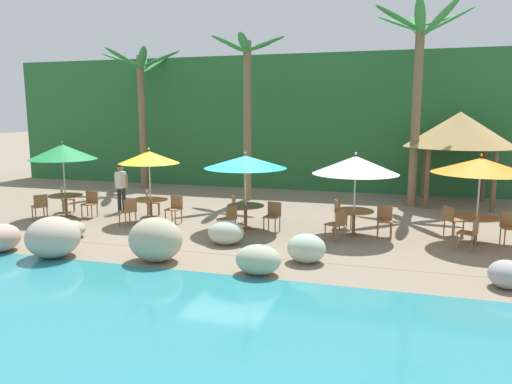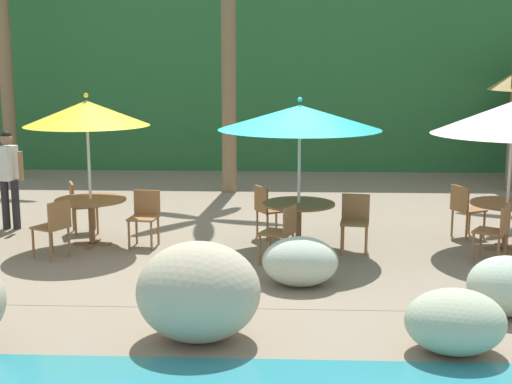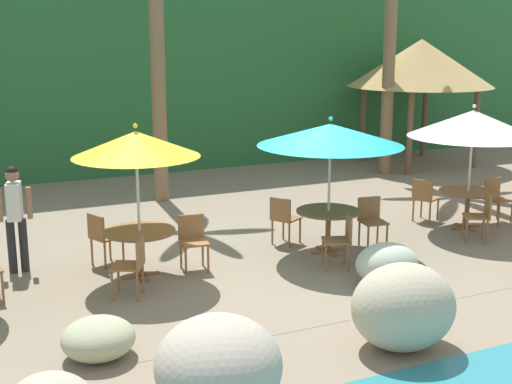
{
  "view_description": "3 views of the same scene",
  "coord_description": "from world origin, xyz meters",
  "px_view_note": "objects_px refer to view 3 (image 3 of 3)",
  "views": [
    {
      "loc": [
        4.79,
        -13.41,
        3.47
      ],
      "look_at": [
        0.72,
        0.43,
        1.08
      ],
      "focal_mm": 33.86,
      "sensor_mm": 36.0,
      "label": 1
    },
    {
      "loc": [
        0.33,
        -10.41,
        2.86
      ],
      "look_at": [
        -0.13,
        -0.08,
        0.92
      ],
      "focal_mm": 49.24,
      "sensor_mm": 36.0,
      "label": 2
    },
    {
      "loc": [
        -5.39,
        -9.78,
        3.7
      ],
      "look_at": [
        -0.69,
        0.36,
        1.11
      ],
      "focal_mm": 48.73,
      "sensor_mm": 36.0,
      "label": 3
    }
  ],
  "objects_px": {
    "umbrella_yellow": "(136,144)",
    "chair_teal_left": "(342,238)",
    "palm_tree_second": "(156,12)",
    "chair_yellow_inland": "(102,235)",
    "chair_white_left": "(481,214)",
    "chair_yellow_left": "(133,263)",
    "dining_table_white": "(468,197)",
    "palapa_hut": "(421,64)",
    "chair_white_seaward": "(496,197)",
    "dining_table_teal": "(328,218)",
    "umbrella_white": "(473,124)",
    "waiter_in_white": "(15,211)",
    "chair_yellow_seaward": "(193,238)",
    "umbrella_teal": "(330,135)",
    "chair_white_inland": "(424,197)",
    "chair_teal_inland": "(284,217)",
    "dining_table_yellow": "(140,238)",
    "chair_teal_seaward": "(371,218)"
  },
  "relations": [
    {
      "from": "umbrella_teal",
      "to": "chair_white_inland",
      "type": "height_order",
      "value": "umbrella_teal"
    },
    {
      "from": "dining_table_yellow",
      "to": "chair_yellow_left",
      "type": "height_order",
      "value": "chair_yellow_left"
    },
    {
      "from": "chair_teal_left",
      "to": "palm_tree_second",
      "type": "xyz_separation_m",
      "value": [
        -1.21,
        5.63,
        3.59
      ]
    },
    {
      "from": "dining_table_yellow",
      "to": "waiter_in_white",
      "type": "height_order",
      "value": "waiter_in_white"
    },
    {
      "from": "umbrella_teal",
      "to": "palm_tree_second",
      "type": "height_order",
      "value": "palm_tree_second"
    },
    {
      "from": "umbrella_yellow",
      "to": "palm_tree_second",
      "type": "relative_size",
      "value": 0.38
    },
    {
      "from": "dining_table_teal",
      "to": "palm_tree_second",
      "type": "xyz_separation_m",
      "value": [
        -1.45,
        4.81,
        3.49
      ]
    },
    {
      "from": "chair_yellow_left",
      "to": "dining_table_teal",
      "type": "distance_m",
      "value": 3.62
    },
    {
      "from": "umbrella_teal",
      "to": "chair_yellow_seaward",
      "type": "bearing_deg",
      "value": 176.32
    },
    {
      "from": "palapa_hut",
      "to": "umbrella_teal",
      "type": "bearing_deg",
      "value": -137.21
    },
    {
      "from": "chair_white_left",
      "to": "chair_teal_seaward",
      "type": "bearing_deg",
      "value": 163.09
    },
    {
      "from": "chair_teal_left",
      "to": "palapa_hut",
      "type": "height_order",
      "value": "palapa_hut"
    },
    {
      "from": "chair_teal_seaward",
      "to": "chair_white_left",
      "type": "relative_size",
      "value": 1.0
    },
    {
      "from": "umbrella_white",
      "to": "dining_table_yellow",
      "type": "bearing_deg",
      "value": 179.88
    },
    {
      "from": "dining_table_teal",
      "to": "waiter_in_white",
      "type": "height_order",
      "value": "waiter_in_white"
    },
    {
      "from": "dining_table_yellow",
      "to": "dining_table_teal",
      "type": "distance_m",
      "value": 3.25
    },
    {
      "from": "umbrella_white",
      "to": "chair_white_inland",
      "type": "xyz_separation_m",
      "value": [
        -0.45,
        0.72,
        -1.51
      ]
    },
    {
      "from": "dining_table_yellow",
      "to": "dining_table_white",
      "type": "distance_m",
      "value": 6.41
    },
    {
      "from": "chair_teal_seaward",
      "to": "dining_table_white",
      "type": "bearing_deg",
      "value": 4.44
    },
    {
      "from": "chair_yellow_seaward",
      "to": "chair_white_inland",
      "type": "xyz_separation_m",
      "value": [
        5.1,
        0.72,
        0.0
      ]
    },
    {
      "from": "dining_table_yellow",
      "to": "chair_white_left",
      "type": "height_order",
      "value": "chair_white_left"
    },
    {
      "from": "dining_table_teal",
      "to": "umbrella_white",
      "type": "bearing_deg",
      "value": 2.71
    },
    {
      "from": "palapa_hut",
      "to": "chair_white_seaward",
      "type": "bearing_deg",
      "value": -113.26
    },
    {
      "from": "umbrella_teal",
      "to": "chair_white_left",
      "type": "bearing_deg",
      "value": -12.51
    },
    {
      "from": "dining_table_white",
      "to": "chair_white_left",
      "type": "xyz_separation_m",
      "value": [
        -0.37,
        -0.77,
        -0.1
      ]
    },
    {
      "from": "chair_teal_seaward",
      "to": "chair_teal_left",
      "type": "distance_m",
      "value": 1.35
    },
    {
      "from": "dining_table_teal",
      "to": "umbrella_white",
      "type": "distance_m",
      "value": 3.47
    },
    {
      "from": "umbrella_teal",
      "to": "dining_table_teal",
      "type": "distance_m",
      "value": 1.42
    },
    {
      "from": "chair_teal_left",
      "to": "umbrella_white",
      "type": "height_order",
      "value": "umbrella_white"
    },
    {
      "from": "chair_teal_left",
      "to": "palapa_hut",
      "type": "xyz_separation_m",
      "value": [
        6.69,
        6.79,
        2.32
      ]
    },
    {
      "from": "chair_white_left",
      "to": "waiter_in_white",
      "type": "bearing_deg",
      "value": 166.98
    },
    {
      "from": "chair_white_seaward",
      "to": "palapa_hut",
      "type": "relative_size",
      "value": 0.22
    },
    {
      "from": "chair_yellow_left",
      "to": "dining_table_white",
      "type": "bearing_deg",
      "value": 6.6
    },
    {
      "from": "dining_table_white",
      "to": "chair_white_left",
      "type": "height_order",
      "value": "chair_white_left"
    },
    {
      "from": "chair_yellow_inland",
      "to": "chair_white_left",
      "type": "xyz_separation_m",
      "value": [
        6.46,
        -1.53,
        0.0
      ]
    },
    {
      "from": "umbrella_yellow",
      "to": "palapa_hut",
      "type": "height_order",
      "value": "palapa_hut"
    },
    {
      "from": "waiter_in_white",
      "to": "chair_yellow_seaward",
      "type": "bearing_deg",
      "value": -21.75
    },
    {
      "from": "dining_table_white",
      "to": "chair_white_seaward",
      "type": "distance_m",
      "value": 0.86
    },
    {
      "from": "dining_table_yellow",
      "to": "umbrella_white",
      "type": "height_order",
      "value": "umbrella_white"
    },
    {
      "from": "chair_yellow_seaward",
      "to": "chair_teal_inland",
      "type": "bearing_deg",
      "value": 15.95
    },
    {
      "from": "dining_table_yellow",
      "to": "chair_teal_left",
      "type": "height_order",
      "value": "chair_teal_left"
    },
    {
      "from": "dining_table_white",
      "to": "chair_white_left",
      "type": "distance_m",
      "value": 0.86
    },
    {
      "from": "palapa_hut",
      "to": "dining_table_white",
      "type": "bearing_deg",
      "value": -119.42
    },
    {
      "from": "chair_white_seaward",
      "to": "waiter_in_white",
      "type": "xyz_separation_m",
      "value": [
        -8.94,
        0.87,
        0.47
      ]
    },
    {
      "from": "chair_yellow_seaward",
      "to": "umbrella_teal",
      "type": "bearing_deg",
      "value": -3.68
    },
    {
      "from": "chair_yellow_inland",
      "to": "dining_table_teal",
      "type": "bearing_deg",
      "value": -14.0
    },
    {
      "from": "chair_white_seaward",
      "to": "palm_tree_second",
      "type": "bearing_deg",
      "value": 140.38
    },
    {
      "from": "chair_yellow_seaward",
      "to": "chair_yellow_left",
      "type": "distance_m",
      "value": 1.41
    },
    {
      "from": "umbrella_yellow",
      "to": "chair_teal_left",
      "type": "height_order",
      "value": "umbrella_yellow"
    },
    {
      "from": "chair_yellow_inland",
      "to": "chair_yellow_left",
      "type": "xyz_separation_m",
      "value": [
        0.09,
        -1.54,
        0.0
      ]
    }
  ]
}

